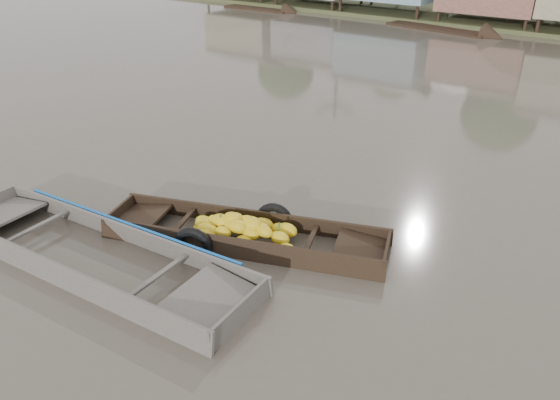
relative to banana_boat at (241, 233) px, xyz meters
The scene contains 3 objects.
ground 0.51m from the banana_boat, 106.78° to the right, with size 120.00×120.00×0.00m, color #534C3F.
banana_boat is the anchor object (origin of this frame).
viewer_boat 2.92m from the banana_boat, 128.39° to the right, with size 7.34×2.49×0.58m.
Camera 1 is at (6.55, -6.92, 6.03)m, focal length 35.00 mm.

